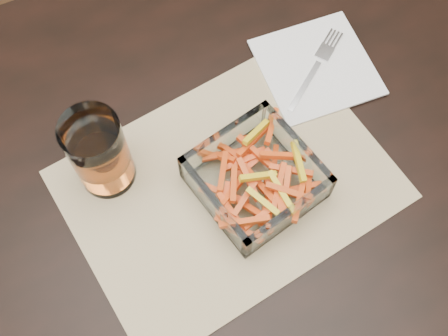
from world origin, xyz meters
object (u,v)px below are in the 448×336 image
(glass_bowl, at_px, (255,179))
(tumbler, at_px, (100,154))
(fork, at_px, (316,67))
(dining_table, at_px, (244,192))

(glass_bowl, xyz_separation_m, tumbler, (-0.19, 0.11, 0.04))
(tumbler, xyz_separation_m, fork, (0.36, 0.03, -0.06))
(tumbler, bearing_deg, dining_table, -22.51)
(glass_bowl, relative_size, tumbler, 1.32)
(glass_bowl, xyz_separation_m, fork, (0.18, 0.14, -0.02))
(fork, bearing_deg, glass_bowl, -87.32)
(dining_table, height_order, fork, fork)
(tumbler, bearing_deg, fork, 5.52)
(dining_table, distance_m, tumbler, 0.25)
(glass_bowl, height_order, tumbler, tumbler)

